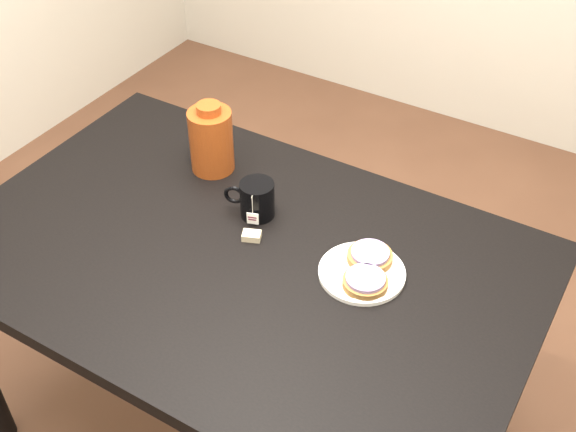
{
  "coord_description": "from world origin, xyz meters",
  "views": [
    {
      "loc": [
        0.75,
        -1.03,
        1.94
      ],
      "look_at": [
        0.06,
        0.11,
        0.81
      ],
      "focal_mm": 45.0,
      "sensor_mm": 36.0,
      "label": 1
    }
  ],
  "objects_px": {
    "mug": "(256,199)",
    "bagel_package": "(211,140)",
    "bagel_back": "(370,256)",
    "teabag_pouch": "(252,236)",
    "plate": "(362,272)",
    "table": "(242,277)",
    "bagel_front": "(365,281)"
  },
  "relations": [
    {
      "from": "mug",
      "to": "teabag_pouch",
      "type": "distance_m",
      "value": 0.1
    },
    {
      "from": "table",
      "to": "bagel_package",
      "type": "distance_m",
      "value": 0.4
    },
    {
      "from": "mug",
      "to": "bagel_back",
      "type": "bearing_deg",
      "value": -21.52
    },
    {
      "from": "bagel_front",
      "to": "table",
      "type": "bearing_deg",
      "value": -171.87
    },
    {
      "from": "mug",
      "to": "teabag_pouch",
      "type": "xyz_separation_m",
      "value": [
        0.04,
        -0.08,
        -0.04
      ]
    },
    {
      "from": "plate",
      "to": "bagel_back",
      "type": "distance_m",
      "value": 0.05
    },
    {
      "from": "bagel_front",
      "to": "mug",
      "type": "bearing_deg",
      "value": 164.86
    },
    {
      "from": "teabag_pouch",
      "to": "bagel_back",
      "type": "bearing_deg",
      "value": 13.82
    },
    {
      "from": "bagel_back",
      "to": "teabag_pouch",
      "type": "relative_size",
      "value": 2.9
    },
    {
      "from": "table",
      "to": "teabag_pouch",
      "type": "bearing_deg",
      "value": 95.3
    },
    {
      "from": "table",
      "to": "mug",
      "type": "xyz_separation_m",
      "value": [
        -0.04,
        0.14,
        0.13
      ]
    },
    {
      "from": "bagel_back",
      "to": "teabag_pouch",
      "type": "bearing_deg",
      "value": -166.18
    },
    {
      "from": "table",
      "to": "bagel_front",
      "type": "height_order",
      "value": "bagel_front"
    },
    {
      "from": "teabag_pouch",
      "to": "plate",
      "type": "bearing_deg",
      "value": 5.3
    },
    {
      "from": "table",
      "to": "plate",
      "type": "bearing_deg",
      "value": 16.09
    },
    {
      "from": "table",
      "to": "teabag_pouch",
      "type": "relative_size",
      "value": 31.11
    },
    {
      "from": "teabag_pouch",
      "to": "bagel_package",
      "type": "xyz_separation_m",
      "value": [
        -0.25,
        0.19,
        0.08
      ]
    },
    {
      "from": "plate",
      "to": "bagel_front",
      "type": "relative_size",
      "value": 1.42
    },
    {
      "from": "bagel_back",
      "to": "teabag_pouch",
      "type": "xyz_separation_m",
      "value": [
        -0.29,
        -0.07,
        -0.01
      ]
    },
    {
      "from": "plate",
      "to": "bagel_back",
      "type": "height_order",
      "value": "bagel_back"
    },
    {
      "from": "mug",
      "to": "bagel_package",
      "type": "relative_size",
      "value": 0.69
    },
    {
      "from": "plate",
      "to": "bagel_back",
      "type": "xyz_separation_m",
      "value": [
        -0.0,
        0.04,
        0.02
      ]
    },
    {
      "from": "table",
      "to": "bagel_front",
      "type": "distance_m",
      "value": 0.33
    },
    {
      "from": "bagel_back",
      "to": "plate",
      "type": "bearing_deg",
      "value": -87.46
    },
    {
      "from": "bagel_front",
      "to": "plate",
      "type": "bearing_deg",
      "value": 124.66
    },
    {
      "from": "table",
      "to": "bagel_package",
      "type": "height_order",
      "value": "bagel_package"
    },
    {
      "from": "bagel_back",
      "to": "teabag_pouch",
      "type": "height_order",
      "value": "bagel_back"
    },
    {
      "from": "bagel_back",
      "to": "bagel_front",
      "type": "distance_m",
      "value": 0.09
    },
    {
      "from": "plate",
      "to": "bagel_package",
      "type": "xyz_separation_m",
      "value": [
        -0.54,
        0.16,
        0.08
      ]
    },
    {
      "from": "bagel_back",
      "to": "teabag_pouch",
      "type": "distance_m",
      "value": 0.29
    },
    {
      "from": "mug",
      "to": "bagel_package",
      "type": "height_order",
      "value": "bagel_package"
    },
    {
      "from": "plate",
      "to": "bagel_front",
      "type": "xyz_separation_m",
      "value": [
        0.03,
        -0.04,
        0.02
      ]
    }
  ]
}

